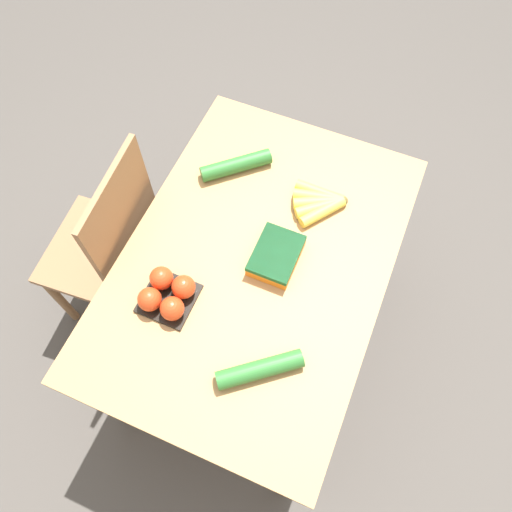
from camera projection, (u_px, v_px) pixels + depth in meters
ground_plane at (256, 333)px, 2.31m from camera, size 12.00×12.00×0.00m
dining_table at (256, 274)px, 1.74m from camera, size 1.23×0.85×0.75m
chair at (112, 248)px, 1.94m from camera, size 0.45×0.43×1.00m
banana_bunch at (320, 202)px, 1.72m from camera, size 0.17×0.19×0.04m
tomato_pack at (167, 294)px, 1.54m from camera, size 0.16×0.16×0.09m
carrot_bag at (276, 255)px, 1.62m from camera, size 0.19×0.14×0.05m
cucumber_near at (236, 165)px, 1.79m from camera, size 0.21×0.23×0.06m
cucumber_far at (260, 369)px, 1.45m from camera, size 0.20×0.24×0.06m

